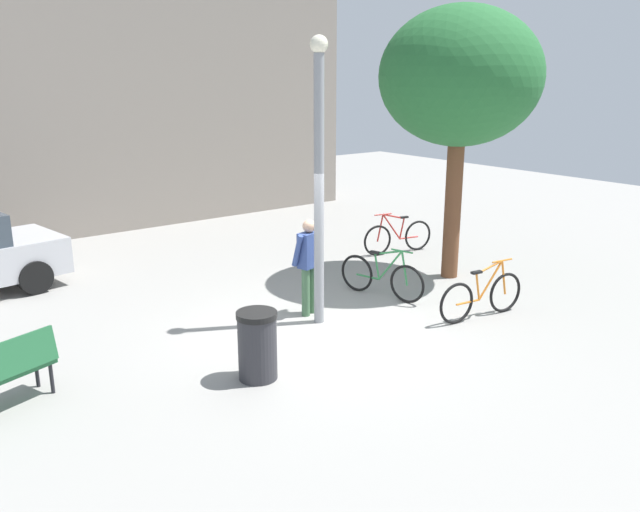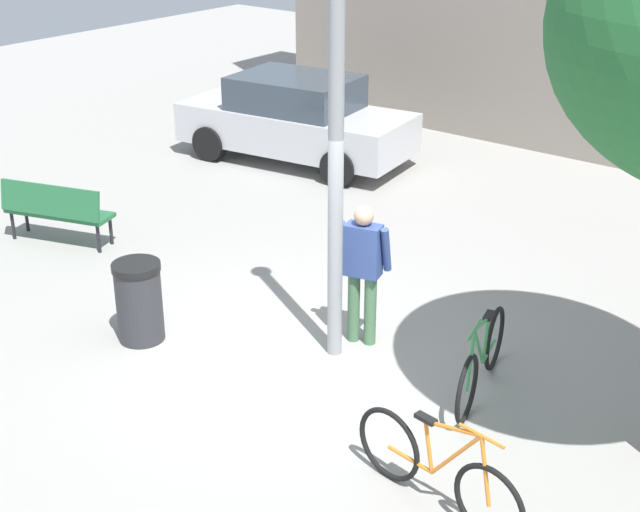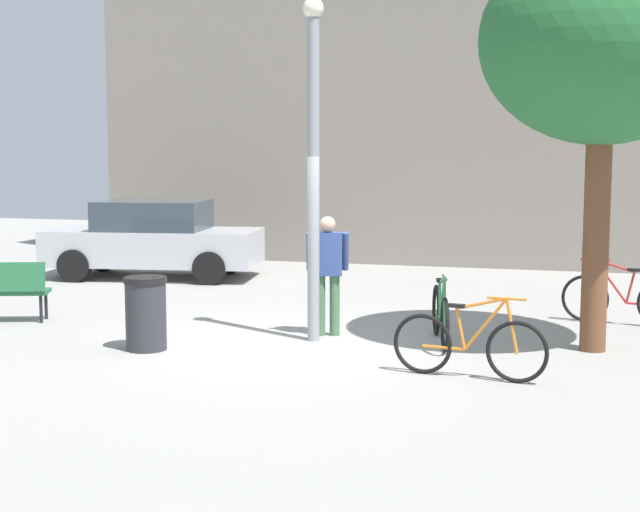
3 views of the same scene
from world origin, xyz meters
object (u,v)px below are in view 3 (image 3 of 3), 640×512
plaza_tree (603,42)px  bicycle_red (622,299)px  bicycle_orange (470,345)px  parked_car_silver (154,239)px  trash_bin (146,313)px  lamppost (313,155)px  person_by_lamppost (327,267)px  bicycle_green (440,315)px

plaza_tree → bicycle_red: plaza_tree is taller
bicycle_orange → parked_car_silver: 9.67m
bicycle_orange → trash_bin: bicycle_orange is taller
lamppost → bicycle_orange: size_ratio=2.54×
bicycle_red → parked_car_silver: bearing=163.1°
plaza_tree → parked_car_silver: plaza_tree is taller
plaza_tree → parked_car_silver: size_ratio=1.20×
person_by_lamppost → plaza_tree: 4.64m
person_by_lamppost → parked_car_silver: person_by_lamppost is taller
lamppost → bicycle_orange: 3.49m
person_by_lamppost → bicycle_orange: person_by_lamppost is taller
person_by_lamppost → bicycle_orange: (2.21, -1.93, -0.58)m
plaza_tree → bicycle_orange: (-1.36, -1.91, -3.54)m
person_by_lamppost → parked_car_silver: (-4.88, 4.63, -0.19)m
lamppost → trash_bin: bearing=-149.3°
plaza_tree → bicycle_green: 4.06m
plaza_tree → bicycle_red: 4.07m
plaza_tree → bicycle_green: size_ratio=2.99×
bicycle_orange → trash_bin: bearing=174.8°
bicycle_red → bicycle_orange: size_ratio=0.99×
bicycle_red → plaza_tree: bearing=-102.3°
bicycle_orange → parked_car_silver: size_ratio=0.41×
person_by_lamppost → parked_car_silver: bearing=136.5°
person_by_lamppost → parked_car_silver: 6.73m
lamppost → bicycle_red: size_ratio=2.56×
parked_car_silver → plaza_tree: bearing=-28.8°
person_by_lamppost → trash_bin: 2.59m
lamppost → plaza_tree: bearing=5.9°
person_by_lamppost → trash_bin: size_ratio=1.74×
bicycle_red → parked_car_silver: 9.29m
lamppost → bicycle_red: lamppost is taller
plaza_tree → bicycle_orange: size_ratio=2.93×
lamppost → bicycle_red: 5.16m
lamppost → person_by_lamppost: 1.60m
person_by_lamppost → plaza_tree: bearing=-0.3°
person_by_lamppost → bicycle_red: bearing=25.8°
lamppost → bicycle_orange: (2.30, -1.53, -2.13)m
bicycle_red → bicycle_green: bearing=-139.6°
bicycle_red → lamppost: bearing=-150.3°
parked_car_silver → trash_bin: 6.81m
plaza_tree → trash_bin: 6.74m
parked_car_silver → bicycle_green: bearing=-36.2°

